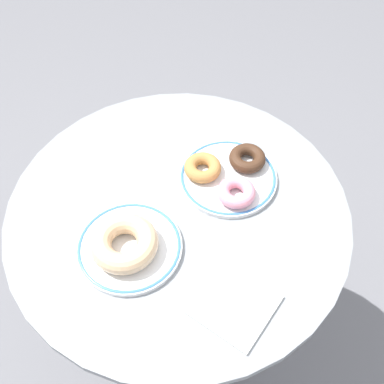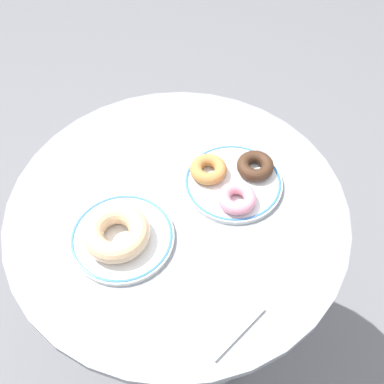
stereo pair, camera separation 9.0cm
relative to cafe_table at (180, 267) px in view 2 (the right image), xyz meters
name	(u,v)px [view 2 (the right image)]	position (x,y,z in m)	size (l,w,h in m)	color
ground_plane	(183,337)	(0.00, 0.00, -0.48)	(7.00, 7.00, 0.02)	slate
cafe_table	(180,267)	(0.00, 0.00, 0.00)	(0.68, 0.68, 0.72)	gray
plate_left	(122,237)	(-0.13, -0.01, 0.26)	(0.20, 0.20, 0.01)	white
plate_right	(233,182)	(0.13, -0.01, 0.26)	(0.20, 0.20, 0.01)	white
donut_glazed	(116,233)	(-0.13, -0.01, 0.28)	(0.12, 0.12, 0.04)	#E0B789
donut_chocolate	(255,166)	(0.18, -0.01, 0.28)	(0.08, 0.08, 0.03)	#422819
donut_old_fashioned	(208,169)	(0.09, 0.03, 0.28)	(0.08, 0.08, 0.03)	#BC7F42
donut_pink_frosted	(237,198)	(0.10, -0.06, 0.28)	(0.08, 0.08, 0.03)	pink
paper_napkin	(214,310)	(-0.06, -0.22, 0.25)	(0.12, 0.12, 0.01)	white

